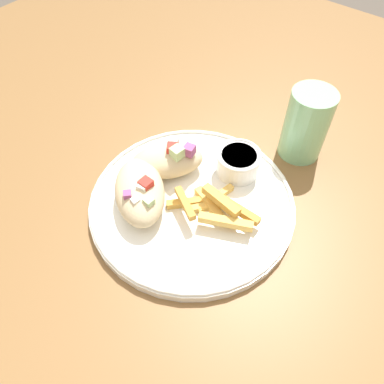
% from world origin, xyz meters
% --- Properties ---
extents(ground_plane, '(10.00, 10.00, 0.00)m').
position_xyz_m(ground_plane, '(0.00, 0.00, 0.00)').
color(ground_plane, brown).
extents(table, '(1.53, 1.53, 0.78)m').
position_xyz_m(table, '(0.00, 0.00, 0.71)').
color(table, brown).
rests_on(table, ground_plane).
extents(plate, '(0.31, 0.31, 0.02)m').
position_xyz_m(plate, '(0.02, 0.01, 0.79)').
color(plate, white).
rests_on(plate, table).
extents(pita_sandwich_near, '(0.14, 0.13, 0.06)m').
position_xyz_m(pita_sandwich_near, '(-0.03, -0.04, 0.82)').
color(pita_sandwich_near, beige).
rests_on(pita_sandwich_near, plate).
extents(pita_sandwich_far, '(0.12, 0.12, 0.06)m').
position_xyz_m(pita_sandwich_far, '(-0.04, 0.03, 0.81)').
color(pita_sandwich_far, beige).
rests_on(pita_sandwich_far, plate).
extents(fries_pile, '(0.13, 0.10, 0.04)m').
position_xyz_m(fries_pile, '(0.06, 0.01, 0.80)').
color(fries_pile, '#E5B251').
rests_on(fries_pile, plate).
extents(sauce_ramekin, '(0.07, 0.07, 0.04)m').
position_xyz_m(sauce_ramekin, '(0.04, 0.10, 0.81)').
color(sauce_ramekin, white).
rests_on(sauce_ramekin, plate).
extents(water_glass, '(0.07, 0.07, 0.12)m').
position_xyz_m(water_glass, '(0.09, 0.22, 0.83)').
color(water_glass, '#8CCC93').
rests_on(water_glass, table).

